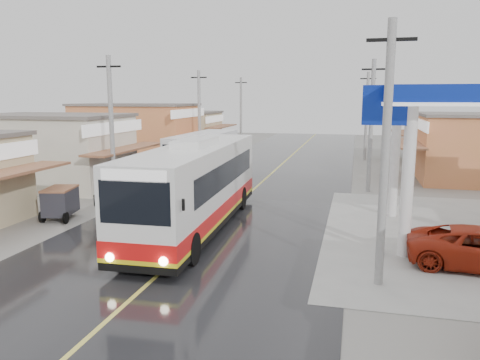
{
  "coord_description": "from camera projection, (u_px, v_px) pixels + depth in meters",
  "views": [
    {
      "loc": [
        6.12,
        -14.45,
        5.8
      ],
      "look_at": [
        1.15,
        5.63,
        2.1
      ],
      "focal_mm": 35.0,
      "sensor_mm": 36.0,
      "label": 1
    }
  ],
  "objects": [
    {
      "name": "ground",
      "position": [
        169.0,
        265.0,
        16.28
      ],
      "size": [
        120.0,
        120.0,
        0.0
      ],
      "primitive_type": "plane",
      "color": "slate",
      "rests_on": "ground"
    },
    {
      "name": "road",
      "position": [
        257.0,
        186.0,
        30.61
      ],
      "size": [
        12.0,
        90.0,
        0.02
      ],
      "primitive_type": "cube",
      "color": "black",
      "rests_on": "ground"
    },
    {
      "name": "centre_line",
      "position": [
        257.0,
        186.0,
        30.61
      ],
      "size": [
        0.15,
        90.0,
        0.01
      ],
      "primitive_type": "cube",
      "color": "#D8CC4C",
      "rests_on": "road"
    },
    {
      "name": "shopfronts_left",
      "position": [
        103.0,
        172.0,
        36.55
      ],
      "size": [
        11.0,
        44.0,
        5.2
      ],
      "primitive_type": null,
      "color": "tan",
      "rests_on": "ground"
    },
    {
      "name": "utility_poles_left",
      "position": [
        164.0,
        179.0,
        33.22
      ],
      "size": [
        1.6,
        50.0,
        8.0
      ],
      "primitive_type": null,
      "color": "gray",
      "rests_on": "ground"
    },
    {
      "name": "utility_poles_right",
      "position": [
        368.0,
        192.0,
        28.96
      ],
      "size": [
        1.6,
        36.0,
        8.0
      ],
      "primitive_type": null,
      "color": "gray",
      "rests_on": "ground"
    },
    {
      "name": "coach_bus",
      "position": [
        197.0,
        186.0,
        20.53
      ],
      "size": [
        3.27,
        12.91,
        4.0
      ],
      "rotation": [
        0.0,
        0.0,
        0.03
      ],
      "color": "silver",
      "rests_on": "road"
    },
    {
      "name": "second_bus",
      "position": [
        204.0,
        154.0,
        34.25
      ],
      "size": [
        2.81,
        9.51,
        3.13
      ],
      "rotation": [
        0.0,
        0.0,
        -0.03
      ],
      "color": "silver",
      "rests_on": "road"
    },
    {
      "name": "cyclist",
      "position": [
        158.0,
        192.0,
        25.42
      ],
      "size": [
        1.13,
        2.05,
        2.1
      ],
      "rotation": [
        0.0,
        0.0,
        0.24
      ],
      "color": "black",
      "rests_on": "ground"
    },
    {
      "name": "tricycle_near",
      "position": [
        60.0,
        201.0,
        22.3
      ],
      "size": [
        1.71,
        2.08,
        1.54
      ],
      "rotation": [
        0.0,
        0.0,
        0.22
      ],
      "color": "#26262D",
      "rests_on": "ground"
    }
  ]
}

